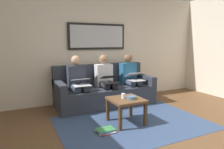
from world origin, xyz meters
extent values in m
cube|color=brown|center=(0.00, 0.00, -0.05)|extent=(6.00, 5.20, 0.10)
cube|color=beige|center=(0.00, -2.60, 1.30)|extent=(6.00, 0.12, 2.60)
cube|color=#33476B|center=(0.00, -0.85, 0.00)|extent=(2.60, 1.80, 0.01)
cube|color=#2D333D|center=(0.00, -2.05, 0.21)|extent=(2.20, 0.90, 0.42)
cube|color=#2D333D|center=(0.00, -2.40, 0.66)|extent=(2.20, 0.20, 0.48)
cube|color=#2D333D|center=(-1.03, -2.05, 0.52)|extent=(0.14, 0.90, 0.20)
cube|color=#2D333D|center=(1.03, -2.05, 0.52)|extent=(0.14, 0.90, 0.20)
cube|color=black|center=(0.00, -2.51, 1.55)|extent=(1.43, 0.04, 0.61)
cube|color=#B2B7BC|center=(0.00, -2.48, 1.55)|extent=(1.33, 0.01, 0.51)
cube|color=brown|center=(0.11, -0.90, 0.43)|extent=(0.57, 0.57, 0.04)
cube|color=#4C331E|center=(-0.13, -0.66, 0.20)|extent=(0.05, 0.05, 0.41)
cube|color=#4C331E|center=(0.35, -0.66, 0.20)|extent=(0.05, 0.05, 0.41)
cube|color=#4C331E|center=(-0.13, -1.14, 0.20)|extent=(0.05, 0.05, 0.41)
cube|color=#4C331E|center=(0.35, -1.14, 0.20)|extent=(0.05, 0.05, 0.41)
cylinder|color=silver|center=(0.15, -0.93, 0.49)|extent=(0.07, 0.07, 0.09)
cylinder|color=slate|center=(0.04, -0.84, 0.47)|extent=(0.17, 0.17, 0.05)
cube|color=#235B84|center=(-0.64, -2.15, 0.67)|extent=(0.38, 0.22, 0.50)
sphere|color=brown|center=(-0.64, -2.15, 1.04)|extent=(0.20, 0.20, 0.20)
cylinder|color=#384256|center=(-0.73, -1.94, 0.49)|extent=(0.14, 0.42, 0.14)
cylinder|color=#384256|center=(-0.55, -1.94, 0.49)|extent=(0.14, 0.42, 0.14)
cylinder|color=#384256|center=(-0.73, -1.73, 0.21)|extent=(0.11, 0.11, 0.42)
cylinder|color=#384256|center=(-0.55, -1.73, 0.21)|extent=(0.11, 0.11, 0.42)
cube|color=silver|center=(-0.64, -1.73, 0.57)|extent=(0.31, 0.24, 0.01)
cube|color=silver|center=(-0.64, -1.90, 0.68)|extent=(0.31, 0.22, 0.11)
cube|color=#A5C6EA|center=(-0.64, -1.90, 0.68)|extent=(0.27, 0.19, 0.09)
cube|color=silver|center=(0.00, -2.15, 0.67)|extent=(0.38, 0.22, 0.50)
sphere|color=#997051|center=(0.00, -2.15, 1.04)|extent=(0.20, 0.20, 0.20)
cylinder|color=#232328|center=(-0.09, -1.94, 0.49)|extent=(0.14, 0.42, 0.14)
cylinder|color=#232328|center=(0.09, -1.94, 0.49)|extent=(0.14, 0.42, 0.14)
cylinder|color=#232328|center=(-0.09, -1.73, 0.21)|extent=(0.11, 0.11, 0.42)
cylinder|color=#232328|center=(0.09, -1.73, 0.21)|extent=(0.11, 0.11, 0.42)
cube|color=black|center=(0.00, -1.73, 0.57)|extent=(0.33, 0.21, 0.01)
cube|color=black|center=(0.00, -1.87, 0.67)|extent=(0.33, 0.20, 0.09)
cube|color=#A5C6EA|center=(0.00, -1.87, 0.67)|extent=(0.30, 0.17, 0.07)
cube|color=#2D3342|center=(0.64, -2.15, 0.67)|extent=(0.38, 0.22, 0.50)
sphere|color=tan|center=(0.64, -2.15, 1.04)|extent=(0.20, 0.20, 0.20)
cylinder|color=#384256|center=(0.55, -1.94, 0.49)|extent=(0.14, 0.42, 0.14)
cylinder|color=#384256|center=(0.73, -1.94, 0.49)|extent=(0.14, 0.42, 0.14)
cylinder|color=#384256|center=(0.55, -1.73, 0.21)|extent=(0.11, 0.11, 0.42)
cylinder|color=#384256|center=(0.73, -1.73, 0.21)|extent=(0.11, 0.11, 0.42)
cube|color=white|center=(0.64, -1.73, 0.57)|extent=(0.34, 0.20, 0.01)
cube|color=white|center=(0.64, -1.85, 0.67)|extent=(0.34, 0.20, 0.05)
cube|color=#A5C6EA|center=(0.64, -1.85, 0.68)|extent=(0.31, 0.18, 0.04)
cube|color=red|center=(0.57, -0.69, 0.01)|extent=(0.31, 0.25, 0.01)
cube|color=white|center=(0.59, -0.69, 0.02)|extent=(0.29, 0.21, 0.01)
cube|color=yellow|center=(0.60, -0.72, 0.03)|extent=(0.32, 0.26, 0.01)
cube|color=#33569E|center=(0.60, -0.69, 0.04)|extent=(0.32, 0.26, 0.01)
cube|color=#3D8C4C|center=(0.59, -0.71, 0.05)|extent=(0.28, 0.20, 0.01)
camera|label=1|loc=(1.84, 2.13, 1.43)|focal=33.03mm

